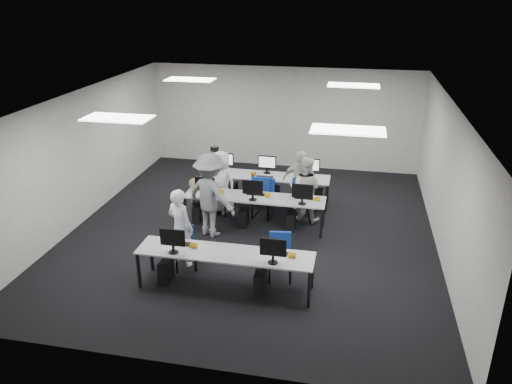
% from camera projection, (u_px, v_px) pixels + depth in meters
% --- Properties ---
extents(room, '(9.00, 9.02, 3.00)m').
position_uv_depth(room, '(252.00, 168.00, 10.78)').
color(room, black).
rests_on(room, ground).
extents(ceiling_panels, '(5.20, 4.60, 0.02)m').
position_uv_depth(ceiling_panels, '(252.00, 99.00, 10.21)').
color(ceiling_panels, white).
rests_on(ceiling_panels, room).
extents(desk_front, '(3.20, 0.70, 0.73)m').
position_uv_depth(desk_front, '(225.00, 255.00, 8.92)').
color(desk_front, '#A9ABAD').
rests_on(desk_front, ground).
extents(desk_mid, '(3.20, 0.70, 0.73)m').
position_uv_depth(desk_mid, '(254.00, 199.00, 11.27)').
color(desk_mid, '#A9ABAD').
rests_on(desk_mid, ground).
extents(desk_back, '(3.20, 0.70, 0.73)m').
position_uv_depth(desk_back, '(266.00, 177.00, 12.54)').
color(desk_back, '#A9ABAD').
rests_on(desk_back, ground).
extents(equipment_front, '(2.51, 0.41, 1.19)m').
position_uv_depth(equipment_front, '(215.00, 270.00, 9.06)').
color(equipment_front, '#0B329A').
rests_on(equipment_front, desk_front).
extents(equipment_mid, '(2.91, 0.41, 1.19)m').
position_uv_depth(equipment_mid, '(246.00, 211.00, 11.41)').
color(equipment_mid, white).
rests_on(equipment_mid, desk_mid).
extents(equipment_back, '(2.91, 0.41, 1.19)m').
position_uv_depth(equipment_back, '(273.00, 189.00, 12.64)').
color(equipment_back, white).
rests_on(equipment_back, desk_back).
extents(chair_0, '(0.54, 0.56, 0.82)m').
position_uv_depth(chair_0, '(186.00, 255.00, 9.75)').
color(chair_0, navy).
rests_on(chair_0, ground).
extents(chair_1, '(0.50, 0.53, 0.88)m').
position_uv_depth(chair_1, '(280.00, 265.00, 9.39)').
color(chair_1, navy).
rests_on(chair_1, ground).
extents(chair_2, '(0.52, 0.56, 0.93)m').
position_uv_depth(chair_2, '(218.00, 202.00, 12.10)').
color(chair_2, navy).
rests_on(chair_2, ground).
extents(chair_3, '(0.52, 0.55, 0.91)m').
position_uv_depth(chair_3, '(263.00, 205.00, 11.91)').
color(chair_3, navy).
rests_on(chair_3, ground).
extents(chair_4, '(0.53, 0.57, 0.95)m').
position_uv_depth(chair_4, '(301.00, 207.00, 11.80)').
color(chair_4, navy).
rests_on(chair_4, ground).
extents(chair_5, '(0.54, 0.56, 0.83)m').
position_uv_depth(chair_5, '(213.00, 198.00, 12.35)').
color(chair_5, navy).
rests_on(chair_5, ground).
extents(chair_6, '(0.53, 0.57, 0.96)m').
position_uv_depth(chair_6, '(261.00, 199.00, 12.21)').
color(chair_6, navy).
rests_on(chair_6, ground).
extents(chair_7, '(0.50, 0.54, 0.94)m').
position_uv_depth(chair_7, '(301.00, 202.00, 12.04)').
color(chair_7, navy).
rests_on(chair_7, ground).
extents(handbag, '(0.35, 0.24, 0.27)m').
position_uv_depth(handbag, '(195.00, 184.00, 11.65)').
color(handbag, '#9F8B52').
rests_on(handbag, desk_mid).
extents(student_0, '(0.69, 0.58, 1.60)m').
position_uv_depth(student_0, '(180.00, 227.00, 9.67)').
color(student_0, silver).
rests_on(student_0, ground).
extents(student_1, '(0.83, 0.69, 1.56)m').
position_uv_depth(student_1, '(305.00, 189.00, 11.56)').
color(student_1, silver).
rests_on(student_1, ground).
extents(student_2, '(0.87, 0.70, 1.54)m').
position_uv_depth(student_2, '(222.00, 182.00, 12.00)').
color(student_2, silver).
rests_on(student_2, ground).
extents(student_3, '(1.01, 0.70, 1.59)m').
position_uv_depth(student_3, '(300.00, 182.00, 11.89)').
color(student_3, silver).
rests_on(student_3, ground).
extents(photographer, '(1.39, 1.13, 1.88)m').
position_uv_depth(photographer, '(211.00, 195.00, 10.79)').
color(photographer, slate).
rests_on(photographer, ground).
extents(dslr_camera, '(0.20, 0.22, 0.10)m').
position_uv_depth(dslr_camera, '(214.00, 149.00, 10.54)').
color(dslr_camera, black).
rests_on(dslr_camera, photographer).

